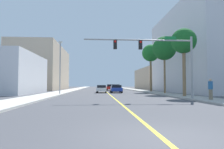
# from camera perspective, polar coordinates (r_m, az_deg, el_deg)

# --- Properties ---
(ground) EXTENTS (192.00, 192.00, 0.00)m
(ground) POSITION_cam_1_polar(r_m,az_deg,el_deg) (47.63, -1.90, -4.50)
(ground) COLOR #47474C
(sidewalk_left) EXTENTS (3.17, 168.00, 0.15)m
(sidewalk_left) POSITION_cam_1_polar(r_m,az_deg,el_deg) (48.03, -11.77, -4.34)
(sidewalk_left) COLOR beige
(sidewalk_left) RESTS_ON ground
(sidewalk_right) EXTENTS (3.17, 168.00, 0.15)m
(sidewalk_right) POSITION_cam_1_polar(r_m,az_deg,el_deg) (48.63, 7.86, -4.35)
(sidewalk_right) COLOR #9E9B93
(sidewalk_right) RESTS_ON ground
(lane_marking_center) EXTENTS (0.16, 144.00, 0.01)m
(lane_marking_center) POSITION_cam_1_polar(r_m,az_deg,el_deg) (47.63, -1.90, -4.49)
(lane_marking_center) COLOR yellow
(lane_marking_center) RESTS_ON ground
(building_left_far) EXTENTS (11.11, 26.14, 11.90)m
(building_left_far) POSITION_cam_1_polar(r_m,az_deg,el_deg) (61.48, -18.53, 1.59)
(building_left_far) COLOR tan
(building_left_far) RESTS_ON ground
(building_right_near) EXTENTS (17.83, 25.47, 15.19)m
(building_right_near) POSITION_cam_1_polar(r_m,az_deg,el_deg) (43.70, 26.87, 5.63)
(building_right_near) COLOR silver
(building_right_near) RESTS_ON ground
(building_right_far) EXTENTS (13.53, 20.93, 6.37)m
(building_right_far) POSITION_cam_1_polar(r_m,az_deg,el_deg) (66.76, 13.56, -1.19)
(building_right_far) COLOR tan
(building_right_far) RESTS_ON ground
(traffic_signal_mast) EXTENTS (10.13, 0.36, 5.80)m
(traffic_signal_mast) POSITION_cam_1_polar(r_m,az_deg,el_deg) (19.74, 12.52, 6.09)
(traffic_signal_mast) COLOR gray
(traffic_signal_mast) RESTS_ON sidewalk_right
(street_lamp) EXTENTS (0.56, 0.28, 7.53)m
(street_lamp) POSITION_cam_1_polar(r_m,az_deg,el_deg) (30.67, -14.10, 2.72)
(street_lamp) COLOR gray
(street_lamp) RESTS_ON sidewalk_left
(palm_near) EXTENTS (2.83, 2.83, 7.66)m
(palm_near) POSITION_cam_1_polar(r_m,az_deg,el_deg) (25.11, 19.12, 8.48)
(palm_near) COLOR brown
(palm_near) RESTS_ON sidewalk_right
(palm_mid) EXTENTS (3.58, 3.58, 8.55)m
(palm_mid) POSITION_cam_1_polar(r_m,az_deg,el_deg) (32.54, 14.21, 6.92)
(palm_mid) COLOR brown
(palm_mid) RESTS_ON sidewalk_right
(palm_far) EXTENTS (3.21, 3.21, 8.86)m
(palm_far) POSITION_cam_1_polar(r_m,az_deg,el_deg) (40.00, 10.57, 5.68)
(palm_far) COLOR brown
(palm_far) RESTS_ON sidewalk_right
(car_white) EXTENTS (1.87, 4.01, 1.34)m
(car_white) POSITION_cam_1_polar(r_m,az_deg,el_deg) (36.37, -2.90, -3.94)
(car_white) COLOR white
(car_white) RESTS_ON ground
(car_blue) EXTENTS (1.93, 4.00, 1.35)m
(car_blue) POSITION_cam_1_polar(r_m,az_deg,el_deg) (36.14, 1.16, -3.92)
(car_blue) COLOR #1E389E
(car_blue) RESTS_ON ground
(car_red) EXTENTS (2.00, 3.99, 1.46)m
(car_red) POSITION_cam_1_polar(r_m,az_deg,el_deg) (50.11, -0.40, -3.55)
(car_red) COLOR red
(car_red) RESTS_ON ground
(car_gray) EXTENTS (1.97, 4.11, 1.45)m
(car_gray) POSITION_cam_1_polar(r_m,az_deg,el_deg) (43.46, 0.87, -3.66)
(car_gray) COLOR slate
(car_gray) RESTS_ON ground
(pedestrian) EXTENTS (0.38, 0.38, 1.82)m
(pedestrian) POSITION_cam_1_polar(r_m,az_deg,el_deg) (19.98, 25.49, -3.60)
(pedestrian) COLOR #726651
(pedestrian) RESTS_ON sidewalk_right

